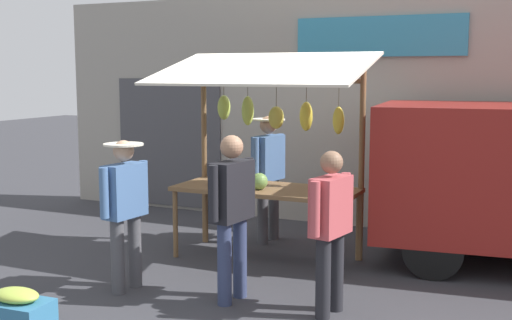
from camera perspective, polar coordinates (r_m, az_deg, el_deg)
name	(u,v)px	position (r m, az deg, el deg)	size (l,w,h in m)	color
ground_plane	(266,258)	(8.04, 0.88, -8.60)	(40.00, 40.00, 0.00)	#38383D
street_backdrop	(321,110)	(9.80, 5.73, 4.41)	(9.00, 0.30, 3.40)	#9E998E
market_stall	(268,133)	(7.78, 1.04, 2.42)	(2.50, 1.46, 2.50)	brown
vendor_with_sunhat	(268,168)	(8.61, 1.09, -0.67)	(0.44, 0.71, 1.69)	#4C4C51
shopper_in_striped_shirt	(232,206)	(6.38, -2.11, -4.04)	(0.29, 0.70, 1.66)	navy
shopper_in_grey_tee	(331,222)	(6.07, 6.55, -5.43)	(0.30, 0.66, 1.55)	#232328
shopper_with_shopping_bag	(125,203)	(6.84, -11.39, -3.74)	(0.41, 0.67, 1.57)	#4C4C51
produce_crate_near	(17,313)	(6.16, -20.15, -12.45)	(0.60, 0.40, 0.40)	teal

